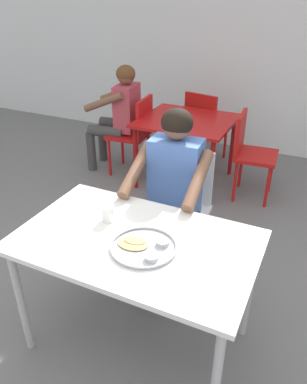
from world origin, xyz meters
name	(u,v)px	position (x,y,z in m)	size (l,w,h in m)	color
ground_plane	(134,338)	(0.00, 0.00, -0.03)	(12.00, 12.00, 0.05)	slate
back_wall	(273,6)	(0.00, 3.40, 1.70)	(12.00, 0.12, 3.40)	silver
table_foreground	(136,251)	(0.04, -0.01, 0.68)	(1.25, 0.77, 0.76)	white
thali_tray	(144,247)	(0.11, -0.06, 0.77)	(0.34, 0.34, 0.03)	#B7BABF
drinking_cup	(108,213)	(-0.18, 0.08, 0.80)	(0.07, 0.07, 0.09)	white
chair_foreground	(181,202)	(-0.04, 0.85, 0.50)	(0.45, 0.46, 0.88)	silver
diner_foreground	(171,187)	(-0.03, 0.62, 0.74)	(0.51, 0.57, 1.25)	#2E2E2E
table_background_red	(186,126)	(-0.49, 2.11, 0.63)	(0.94, 0.87, 0.70)	#B71414
chair_red_left	(135,130)	(-1.07, 2.07, 0.51)	(0.45, 0.46, 0.87)	red
chair_red_right	(249,149)	(0.19, 2.07, 0.51)	(0.42, 0.45, 0.85)	red
chair_red_far	(204,123)	(-0.49, 2.71, 0.49)	(0.51, 0.49, 0.84)	#A71512
patron_background	(119,109)	(-1.28, 2.09, 0.71)	(0.59, 0.54, 1.19)	#3C3C3C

